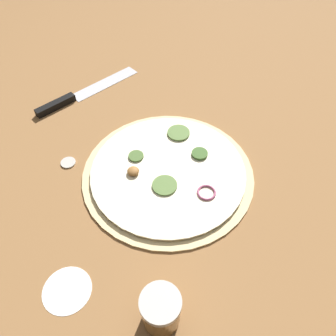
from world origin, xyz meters
name	(u,v)px	position (x,y,z in m)	size (l,w,h in m)	color
ground_plane	(168,174)	(0.00, 0.00, 0.00)	(3.00, 3.00, 0.00)	olive
pizza	(168,172)	(0.00, 0.00, 0.01)	(0.37, 0.37, 0.03)	beige
knife	(74,97)	(0.29, -0.21, 0.01)	(0.22, 0.26, 0.02)	silver
spice_jar	(161,310)	(-0.04, 0.29, 0.04)	(0.06, 0.06, 0.08)	olive
loose_cap	(68,162)	(0.22, 0.01, 0.00)	(0.03, 0.03, 0.01)	beige
flour_patch	(67,290)	(0.13, 0.27, 0.00)	(0.08, 0.08, 0.00)	white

